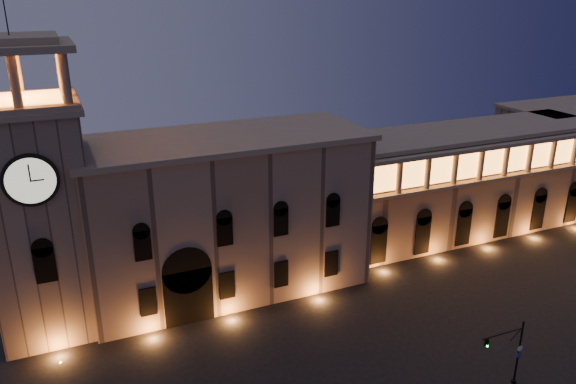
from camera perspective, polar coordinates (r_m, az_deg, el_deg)
The scene contains 5 objects.
government_building at distance 61.83m, azimuth -6.37°, elevation -2.25°, with size 30.80×12.80×17.60m.
clock_tower at distance 57.43m, azimuth -24.04°, elevation -1.76°, with size 9.80×9.80×32.40m.
colonnade_wing at distance 79.90m, azimuth 17.21°, elevation 1.10°, with size 40.60×11.50×14.50m.
secondary_building at distance 102.08m, azimuth 26.27°, elevation 3.78°, with size 20.00×12.00×14.00m, color #866B56.
traffic_light at distance 52.57m, azimuth 21.79°, elevation -14.97°, with size 4.51×0.48×6.18m.
Camera 1 is at (-18.33, -32.89, 32.30)m, focal length 35.00 mm.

